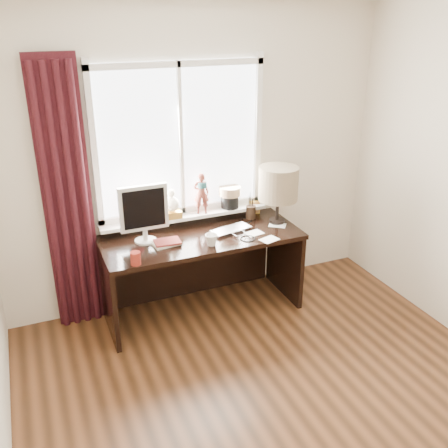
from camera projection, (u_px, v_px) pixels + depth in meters
name	position (u px, v px, depth m)	size (l,w,h in m)	color
floor	(306.00, 436.00, 3.21)	(3.50, 4.00, 0.00)	brown
wall_back	(196.00, 161.00, 4.38)	(3.50, 2.60, 0.00)	beige
laptop	(231.00, 230.00, 4.33)	(0.36, 0.23, 0.03)	silver
mug	(211.00, 239.00, 4.06)	(0.10, 0.10, 0.10)	white
red_cup	(136.00, 258.00, 3.75)	(0.08, 0.08, 0.10)	maroon
window	(183.00, 164.00, 4.29)	(1.52, 0.21, 1.40)	white
curtain	(67.00, 201.00, 3.98)	(0.38, 0.09, 2.25)	black
desk	(198.00, 256.00, 4.43)	(1.70, 0.70, 0.75)	black
monitor	(144.00, 210.00, 4.03)	(0.40, 0.18, 0.49)	beige
notebook_stack	(166.00, 243.00, 4.09)	(0.24, 0.18, 0.03)	beige
brush_holder	(251.00, 212.00, 4.58)	(0.09, 0.09, 0.25)	black
icon_frame	(255.00, 207.00, 4.68)	(0.10, 0.04, 0.13)	gold
table_lamp	(278.00, 184.00, 4.37)	(0.35, 0.35, 0.52)	black
loose_papers	(267.00, 232.00, 4.31)	(0.45, 0.41, 0.00)	white
desk_cables	(241.00, 230.00, 4.34)	(0.40, 0.52, 0.01)	black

